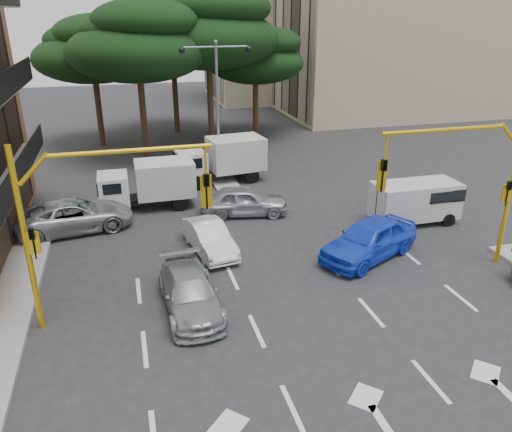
{
  "coord_description": "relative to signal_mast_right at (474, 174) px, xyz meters",
  "views": [
    {
      "loc": [
        -5.49,
        -12.78,
        9.43
      ],
      "look_at": [
        -0.53,
        5.5,
        1.6
      ],
      "focal_mm": 35.0,
      "sensor_mm": 36.0,
      "label": 1
    }
  ],
  "objects": [
    {
      "name": "pine_left_near",
      "position": [
        -10.75,
        19.96,
        3.72
      ],
      "size": [
        9.15,
        9.15,
        10.23
      ],
      "color": "#382616",
      "rests_on": "ground"
    },
    {
      "name": "signal_mast_right",
      "position": [
        0.0,
        0.0,
        0.0
      ],
      "size": [
        5.79,
        0.37,
        6.0
      ],
      "color": "gold",
      "rests_on": "ground"
    },
    {
      "name": "box_truck_a",
      "position": [
        -11.3,
        9.86,
        -2.69
      ],
      "size": [
        4.86,
        2.06,
        2.39
      ],
      "primitive_type": null,
      "rotation": [
        0.0,
        0.0,
        1.57
      ],
      "color": "white",
      "rests_on": "ground"
    },
    {
      "name": "apartment_beige_near",
      "position": [
        13.15,
        30.01,
        5.47
      ],
      "size": [
        20.2,
        12.15,
        18.7
      ],
      "color": "#B9AB8A",
      "rests_on": "ground"
    },
    {
      "name": "car_silver_wagon",
      "position": [
        -10.64,
        -0.18,
        -3.25
      ],
      "size": [
        1.93,
        4.45,
        1.27
      ],
      "primitive_type": "imported",
      "rotation": [
        0.0,
        0.0,
        0.03
      ],
      "color": "#929499",
      "rests_on": "ground"
    },
    {
      "name": "car_silver_cross_a",
      "position": [
        -14.8,
        7.79,
        -3.16
      ],
      "size": [
        5.56,
        3.25,
        1.45
      ],
      "primitive_type": "imported",
      "rotation": [
        0.0,
        0.0,
        1.74
      ],
      "color": "#9A9DA1",
      "rests_on": "ground"
    },
    {
      "name": "street_lamp_center",
      "position": [
        -6.8,
        14.01,
        1.54
      ],
      "size": [
        4.16,
        0.36,
        7.77
      ],
      "color": "slate",
      "rests_on": "median_strip"
    },
    {
      "name": "median_strip",
      "position": [
        -6.8,
        14.01,
        -3.81
      ],
      "size": [
        1.4,
        6.0,
        0.15
      ],
      "primitive_type": "cube",
      "color": "gray",
      "rests_on": "ground"
    },
    {
      "name": "signal_mast_left",
      "position": [
        -13.61,
        0.0,
        0.0
      ],
      "size": [
        5.79,
        0.37,
        6.0
      ],
      "color": "gold",
      "rests_on": "ground"
    },
    {
      "name": "car_blue_compact",
      "position": [
        -3.03,
        1.77,
        -3.08
      ],
      "size": [
        5.08,
        3.82,
        1.61
      ],
      "primitive_type": "imported",
      "rotation": [
        0.0,
        0.0,
        -1.11
      ],
      "color": "blue",
      "rests_on": "ground"
    },
    {
      "name": "apartment_beige_far",
      "position": [
        6.15,
        42.01,
        4.47
      ],
      "size": [
        16.2,
        12.15,
        16.7
      ],
      "color": "#B9AB8A",
      "rests_on": "ground"
    },
    {
      "name": "box_truck_b",
      "position": [
        -6.88,
        13.02,
        -2.6
      ],
      "size": [
        5.45,
        2.79,
        2.57
      ],
      "primitive_type": null,
      "rotation": [
        0.0,
        0.0,
        1.69
      ],
      "color": "silver",
      "rests_on": "ground"
    },
    {
      "name": "car_white_hatch",
      "position": [
        -9.22,
        4.0,
        -3.26
      ],
      "size": [
        1.93,
        3.96,
        1.25
      ],
      "primitive_type": "imported",
      "rotation": [
        0.0,
        0.0,
        0.16
      ],
      "color": "white",
      "rests_on": "ground"
    },
    {
      "name": "van_white",
      "position": [
        0.76,
        4.56,
        -2.87
      ],
      "size": [
        4.04,
        1.84,
        2.02
      ],
      "primitive_type": null,
      "rotation": [
        0.0,
        0.0,
        -1.57
      ],
      "color": "silver",
      "rests_on": "ground"
    },
    {
      "name": "pine_center",
      "position": [
        -5.75,
        21.96,
        4.41
      ],
      "size": [
        9.98,
        9.98,
        11.16
      ],
      "color": "#382616",
      "rests_on": "ground"
    },
    {
      "name": "pine_right",
      "position": [
        -1.75,
        23.96,
        2.33
      ],
      "size": [
        7.49,
        7.49,
        8.37
      ],
      "color": "#382616",
      "rests_on": "ground"
    },
    {
      "name": "car_silver_cross_b",
      "position": [
        -6.81,
        7.62,
        -3.16
      ],
      "size": [
        4.51,
        2.51,
        1.45
      ],
      "primitive_type": "imported",
      "rotation": [
        0.0,
        0.0,
        1.38
      ],
      "color": "#A7A9AF",
      "rests_on": "ground"
    },
    {
      "name": "pine_back",
      "position": [
        -7.75,
        26.96,
        3.72
      ],
      "size": [
        9.15,
        9.15,
        10.23
      ],
      "color": "#382616",
      "rests_on": "ground"
    },
    {
      "name": "ground",
      "position": [
        -6.8,
        -1.99,
        -3.88
      ],
      "size": [
        120.0,
        120.0,
        0.0
      ],
      "primitive_type": "plane",
      "color": "#28282B",
      "rests_on": "ground"
    },
    {
      "name": "pine_left_far",
      "position": [
        -13.75,
        23.96,
        3.03
      ],
      "size": [
        8.32,
        8.32,
        9.3
      ],
      "color": "#382616",
      "rests_on": "ground"
    }
  ]
}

